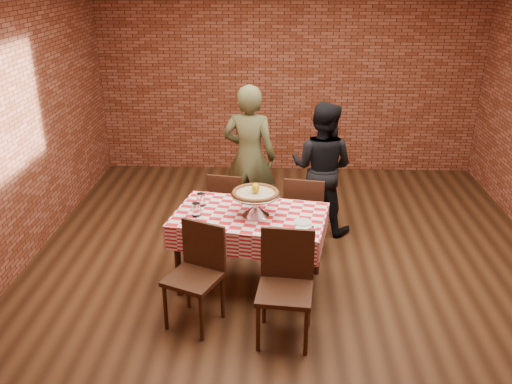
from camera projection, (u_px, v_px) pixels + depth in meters
ground at (290, 268)px, 5.67m from camera, size 6.00×6.00×0.00m
back_wall at (289, 74)px, 7.88m from camera, size 5.50×0.00×5.50m
table at (250, 250)px, 5.26m from camera, size 1.51×1.06×0.75m
tablecloth at (250, 225)px, 5.16m from camera, size 1.55×1.10×0.24m
pizza_stand at (256, 204)px, 5.06m from camera, size 0.59×0.59×0.21m
pizza at (256, 194)px, 5.02m from camera, size 0.55×0.55×0.03m
lemon at (256, 188)px, 5.00m from camera, size 0.09×0.09×0.09m
water_glass_left at (196, 210)px, 5.05m from camera, size 0.09×0.09×0.13m
water_glass_right at (201, 200)px, 5.26m from camera, size 0.09×0.09×0.13m
side_plate at (303, 222)px, 4.94m from camera, size 0.19×0.19×0.01m
sweetener_packet_a at (311, 227)px, 4.85m from camera, size 0.05×0.04×0.00m
sweetener_packet_b at (314, 227)px, 4.85m from camera, size 0.06×0.06×0.00m
condiment_caddy at (258, 193)px, 5.38m from camera, size 0.14×0.13×0.15m
chair_near_left at (193, 279)px, 4.64m from camera, size 0.55×0.55×0.90m
chair_near_right at (285, 291)px, 4.44m from camera, size 0.49×0.49×0.93m
chair_far_left at (229, 207)px, 6.07m from camera, size 0.44×0.44×0.86m
chair_far_right at (305, 213)px, 5.87m from camera, size 0.48×0.48×0.90m
diner_olive at (249, 157)px, 6.34m from camera, size 0.68×0.51×1.70m
diner_black at (322, 168)px, 6.25m from camera, size 0.91×0.82×1.53m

